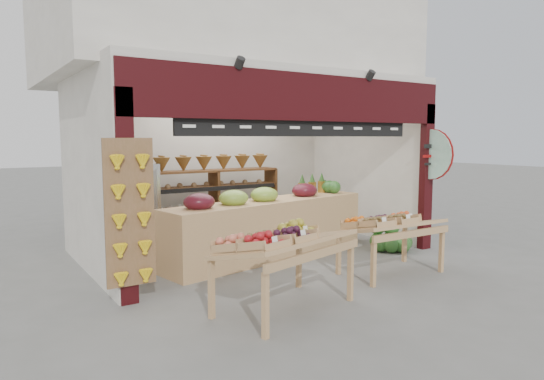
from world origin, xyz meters
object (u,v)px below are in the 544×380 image
(cardboard_stack, at_px, (138,249))
(display_table_left, at_px, (277,242))
(watermelon_pile, at_px, (389,238))
(mid_counter, at_px, (268,226))
(display_table_right, at_px, (387,224))
(refrigerator, at_px, (138,208))
(back_shelving, at_px, (214,186))

(cardboard_stack, xyz_separation_m, display_table_left, (0.67, -3.09, 0.60))
(display_table_left, distance_m, watermelon_pile, 3.79)
(mid_counter, height_order, display_table_right, mid_counter)
(cardboard_stack, xyz_separation_m, watermelon_pile, (4.12, -1.62, -0.02))
(refrigerator, height_order, mid_counter, refrigerator)
(cardboard_stack, distance_m, display_table_right, 4.01)
(watermelon_pile, bearing_deg, back_shelving, 133.98)
(refrigerator, bearing_deg, watermelon_pile, -37.49)
(display_table_right, bearing_deg, cardboard_stack, 138.09)
(back_shelving, distance_m, mid_counter, 1.75)
(mid_counter, bearing_deg, refrigerator, 135.58)
(cardboard_stack, relative_size, display_table_right, 0.63)
(back_shelving, bearing_deg, watermelon_pile, -46.02)
(display_table_left, xyz_separation_m, display_table_right, (2.28, 0.43, -0.08))
(display_table_left, relative_size, watermelon_pile, 2.46)
(back_shelving, xyz_separation_m, mid_counter, (0.21, -1.64, -0.56))
(display_table_left, relative_size, display_table_right, 1.22)
(display_table_left, distance_m, display_table_right, 2.33)
(display_table_left, bearing_deg, refrigerator, 95.81)
(refrigerator, distance_m, display_table_right, 4.40)
(back_shelving, height_order, display_table_right, back_shelving)
(display_table_left, bearing_deg, display_table_right, 10.71)
(back_shelving, bearing_deg, refrigerator, 178.43)
(cardboard_stack, height_order, watermelon_pile, cardboard_stack)
(back_shelving, relative_size, display_table_right, 1.74)
(cardboard_stack, xyz_separation_m, display_table_right, (2.96, -2.65, 0.52))
(refrigerator, xyz_separation_m, display_table_right, (2.68, -3.49, -0.03))
(back_shelving, bearing_deg, display_table_left, -105.97)
(watermelon_pile, bearing_deg, cardboard_stack, 158.50)
(display_table_left, bearing_deg, cardboard_stack, 102.29)
(refrigerator, distance_m, watermelon_pile, 4.60)
(back_shelving, xyz_separation_m, display_table_right, (1.17, -3.45, -0.34))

